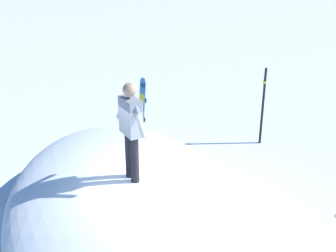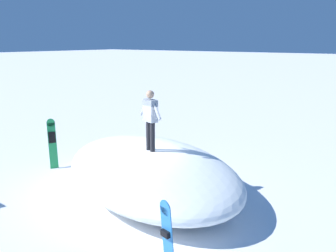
# 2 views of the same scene
# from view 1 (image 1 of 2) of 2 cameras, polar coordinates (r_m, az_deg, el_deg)

# --- Properties ---
(ground) EXTENTS (240.00, 240.00, 0.00)m
(ground) POSITION_cam_1_polar(r_m,az_deg,el_deg) (8.06, 0.19, -15.09)
(ground) COLOR white
(snow_mound) EXTENTS (7.38, 8.56, 1.23)m
(snow_mound) POSITION_cam_1_polar(r_m,az_deg,el_deg) (7.73, -4.44, -11.36)
(snow_mound) COLOR white
(snow_mound) RESTS_ON ground
(snowboarder_standing) EXTENTS (0.40, 1.00, 1.68)m
(snowboarder_standing) POSITION_cam_1_polar(r_m,az_deg,el_deg) (7.13, -4.78, 0.04)
(snowboarder_standing) COLOR black
(snowboarder_standing) RESTS_ON snow_mound
(snowboard_secondary_upright) EXTENTS (0.24, 0.31, 1.62)m
(snowboard_secondary_upright) POSITION_cam_1_polar(r_m,az_deg,el_deg) (11.86, -3.35, 2.54)
(snowboard_secondary_upright) COLOR #2672BF
(snowboard_secondary_upright) RESTS_ON ground
(trail_marker_pole) EXTENTS (0.10, 0.10, 2.03)m
(trail_marker_pole) POSITION_cam_1_polar(r_m,az_deg,el_deg) (11.55, 12.08, 2.65)
(trail_marker_pole) COLOR black
(trail_marker_pole) RESTS_ON ground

